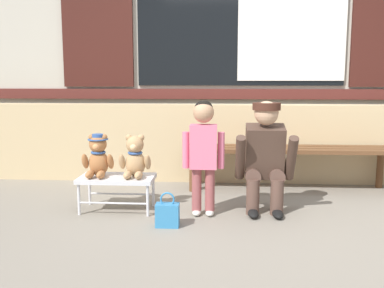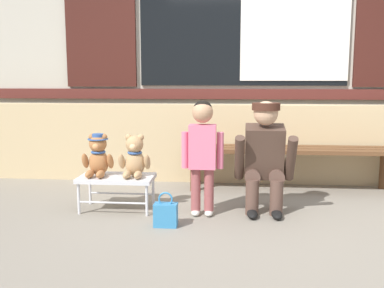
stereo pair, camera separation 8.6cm
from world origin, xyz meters
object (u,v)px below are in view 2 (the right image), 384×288
object	(u,v)px
small_display_bench	(117,180)
adult_crouching	(266,157)
teddy_bear_plain	(135,158)
handbag_on_ground	(166,214)
teddy_bear_with_hat	(98,156)
wooden_bench_long	(290,154)
child_standing	(203,145)

from	to	relation	value
small_display_bench	adult_crouching	xyz separation A→B (m)	(1.27, 0.05, 0.21)
teddy_bear_plain	handbag_on_ground	xyz separation A→B (m)	(0.32, -0.39, -0.37)
teddy_bear_with_hat	small_display_bench	bearing A→B (deg)	-0.77
wooden_bench_long	child_standing	distance (m)	1.26
teddy_bear_with_hat	teddy_bear_plain	distance (m)	0.32
teddy_bear_with_hat	teddy_bear_plain	xyz separation A→B (m)	(0.32, -0.00, -0.01)
wooden_bench_long	teddy_bear_with_hat	size ratio (longest dim) A/B	5.78
small_display_bench	child_standing	world-z (taller)	child_standing
small_display_bench	teddy_bear_with_hat	bearing A→B (deg)	179.23
teddy_bear_with_hat	handbag_on_ground	distance (m)	0.84
wooden_bench_long	adult_crouching	world-z (taller)	adult_crouching
handbag_on_ground	small_display_bench	bearing A→B (deg)	140.99
child_standing	teddy_bear_plain	bearing A→B (deg)	171.67
wooden_bench_long	teddy_bear_plain	size ratio (longest dim) A/B	5.78
wooden_bench_long	child_standing	size ratio (longest dim) A/B	2.19
adult_crouching	handbag_on_ground	xyz separation A→B (m)	(-0.79, -0.44, -0.38)
small_display_bench	handbag_on_ground	distance (m)	0.65
adult_crouching	teddy_bear_with_hat	bearing A→B (deg)	-178.18
child_standing	handbag_on_ground	distance (m)	0.64
handbag_on_ground	adult_crouching	bearing A→B (deg)	29.21
wooden_bench_long	small_display_bench	xyz separation A→B (m)	(-1.58, -0.83, -0.11)
teddy_bear_plain	handbag_on_ground	world-z (taller)	teddy_bear_plain
teddy_bear_with_hat	handbag_on_ground	world-z (taller)	teddy_bear_with_hat
wooden_bench_long	teddy_bear_plain	bearing A→B (deg)	-149.61
adult_crouching	handbag_on_ground	distance (m)	0.98
teddy_bear_plain	child_standing	world-z (taller)	child_standing
wooden_bench_long	teddy_bear_plain	xyz separation A→B (m)	(-1.42, -0.83, 0.09)
teddy_bear_with_hat	wooden_bench_long	bearing A→B (deg)	25.55
small_display_bench	teddy_bear_plain	world-z (taller)	teddy_bear_plain
handbag_on_ground	wooden_bench_long	bearing A→B (deg)	48.24
wooden_bench_long	handbag_on_ground	bearing A→B (deg)	-131.76
teddy_bear_plain	adult_crouching	size ratio (longest dim) A/B	0.38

